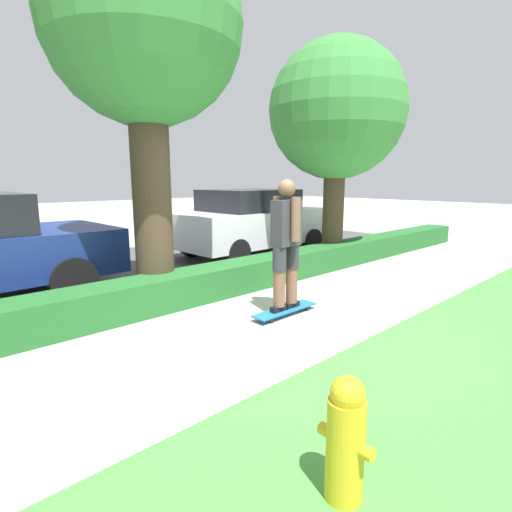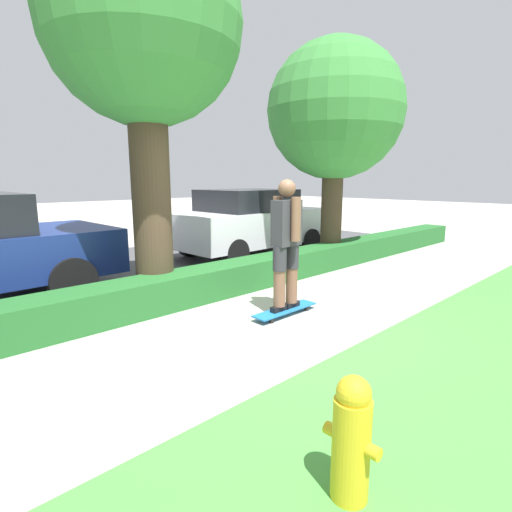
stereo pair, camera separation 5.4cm
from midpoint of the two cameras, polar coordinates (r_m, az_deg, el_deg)
name	(u,v)px [view 2 (the right image)]	position (r m, az deg, el deg)	size (l,w,h in m)	color
ground_plane	(282,324)	(5.12, 3.45, -9.71)	(60.00, 60.00, 0.00)	#ADA89E
street_asphalt	(128,270)	(8.43, -17.96, -1.92)	(16.85, 5.00, 0.01)	#474749
hedge_row	(206,283)	(6.19, -7.46, -3.82)	(16.85, 0.60, 0.47)	#236028
skateboard	(285,310)	(5.43, 3.91, -7.69)	(1.04, 0.24, 0.08)	#1E6BAD
skater_person	(286,242)	(5.21, 4.04, 2.06)	(0.50, 0.44, 1.72)	black
tree_mid	(143,32)	(6.25, -16.08, 28.43)	(2.66, 2.66, 5.16)	#423323
tree_far	(335,113)	(8.76, 11.04, 19.46)	(2.77, 2.77, 4.55)	#423323
parked_car_middle	(250,221)	(9.56, -1.01, 4.96)	(3.94, 1.89, 1.56)	silver
fire_hydrant	(351,439)	(2.50, 12.82, -24.12)	(0.22, 0.35, 0.75)	gold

